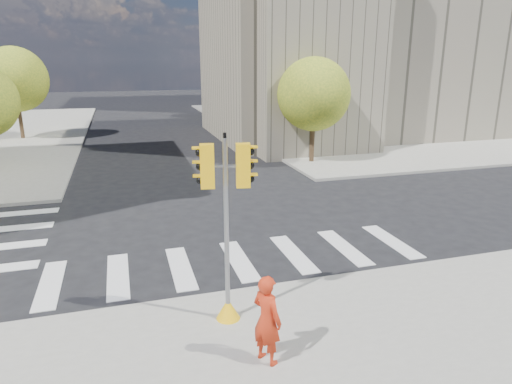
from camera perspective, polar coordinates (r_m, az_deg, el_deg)
ground at (r=16.08m, az=-3.60°, el=-5.64°), size 160.00×160.00×0.00m
sidewalk_far_right at (r=47.14m, az=13.25°, el=8.64°), size 28.00×40.00×0.15m
civic_building at (r=38.63m, az=13.26°, el=17.76°), size 26.00×16.00×19.39m
tree_lw_far at (r=39.24m, az=-27.93°, el=12.32°), size 4.80×4.80×6.95m
tree_re_near at (r=26.89m, az=7.22°, el=12.02°), size 4.20×4.20×6.16m
tree_re_mid at (r=38.15m, az=-0.22°, el=13.82°), size 4.60×4.60×6.66m
tree_re_far at (r=49.78m, az=-4.25°, el=13.79°), size 4.00×4.00×5.88m
lamp_near at (r=30.74m, az=5.06°, el=13.58°), size 0.35×0.18×8.11m
lamp_far at (r=44.05m, az=-1.86°, el=14.43°), size 0.35×0.18×8.11m
traffic_signal at (r=10.27m, az=-3.67°, el=-6.66°), size 1.08×0.56×4.37m
photographer at (r=9.29m, az=1.39°, el=-15.63°), size 0.73×0.82×1.87m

